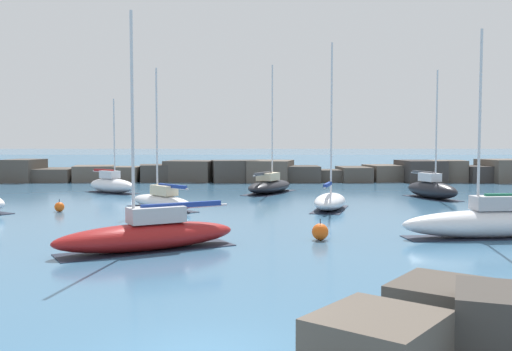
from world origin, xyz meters
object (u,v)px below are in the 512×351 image
Objects in this scene: sailboat_moored_4 at (270,185)px; mooring_buoy_orange_near at (59,207)px; sailboat_moored_0 at (432,189)px; sailboat_moored_6 at (330,201)px; mooring_buoy_far_side at (320,232)px; sailboat_moored_7 at (112,184)px; sailboat_moored_2 at (491,222)px; sailboat_moored_1 at (162,200)px; sailboat_moored_3 at (149,234)px.

sailboat_moored_4 reaches higher than mooring_buoy_orange_near.
sailboat_moored_0 reaches higher than mooring_buoy_orange_near.
sailboat_moored_6 reaches higher than mooring_buoy_far_side.
sailboat_moored_7 is at bearing 90.52° from mooring_buoy_orange_near.
sailboat_moored_1 is at bearing 147.75° from sailboat_moored_2.
sailboat_moored_3 is at bearing -72.21° from sailboat_moored_7.
sailboat_moored_6 is at bearing -1.38° from sailboat_moored_1.
sailboat_moored_0 is 1.03× the size of sailboat_moored_2.
sailboat_moored_2 is at bearing 11.71° from sailboat_moored_3.
sailboat_moored_1 is at bearing 13.11° from mooring_buoy_orange_near.
sailboat_moored_7 is (-17.11, 11.77, 0.12)m from sailboat_moored_6.
mooring_buoy_far_side is (-10.47, -18.46, -0.39)m from sailboat_moored_0.
sailboat_moored_4 reaches higher than mooring_buoy_far_side.
sailboat_moored_4 is at bearing 160.12° from sailboat_moored_0.
sailboat_moored_7 is 12.95m from mooring_buoy_orange_near.
sailboat_moored_4 is 1.37× the size of sailboat_moored_7.
sailboat_moored_4 is at bearing 94.72° from mooring_buoy_far_side.
sailboat_moored_1 is at bearing -121.91° from sailboat_moored_4.
sailboat_moored_0 is 27.03m from mooring_buoy_orange_near.
sailboat_moored_2 reaches higher than sailboat_moored_1.
sailboat_moored_1 is 10.85m from sailboat_moored_6.
sailboat_moored_2 is 15.40m from sailboat_moored_3.
sailboat_moored_1 is 11.36× the size of mooring_buoy_orange_near.
sailboat_moored_0 is 13.15m from sailboat_moored_4.
sailboat_moored_3 is 14.75m from mooring_buoy_orange_near.
sailboat_moored_2 is 24.25m from sailboat_moored_4.
sailboat_moored_2 is 24.88m from mooring_buoy_orange_near.
sailboat_moored_2 is 11.74× the size of mooring_buoy_orange_near.
sailboat_moored_3 is 11.85× the size of mooring_buoy_orange_near.
mooring_buoy_orange_near is 18.20m from mooring_buoy_far_side.
sailboat_moored_6 is at bearing 3.94° from mooring_buoy_orange_near.
sailboat_moored_7 is 9.88× the size of mooring_buoy_orange_near.
sailboat_moored_6 is at bearing -34.54° from sailboat_moored_7.
sailboat_moored_6 is at bearing 56.47° from sailboat_moored_3.
sailboat_moored_0 is 0.90× the size of sailboat_moored_4.
sailboat_moored_2 is at bearing -59.68° from sailboat_moored_6.
sailboat_moored_3 is 7.58m from mooring_buoy_far_side.
sailboat_moored_4 is (-12.37, 4.47, -0.11)m from sailboat_moored_0.
sailboat_moored_3 is at bearing -168.29° from sailboat_moored_2.
sailboat_moored_7 is (-8.13, 25.33, 0.06)m from sailboat_moored_3.
sailboat_moored_1 is 13.94m from sailboat_moored_3.
mooring_buoy_far_side is at bearing 18.27° from sailboat_moored_3.
mooring_buoy_far_side is at bearing -119.56° from sailboat_moored_0.
sailboat_moored_2 reaches higher than sailboat_moored_7.
sailboat_moored_0 is 21.23m from mooring_buoy_far_side.
sailboat_moored_6 is (-6.10, 10.43, -0.14)m from sailboat_moored_2.
mooring_buoy_far_side is (-1.79, -11.18, -0.22)m from sailboat_moored_6.
mooring_buoy_far_side is at bearing -56.29° from sailboat_moored_7.
mooring_buoy_far_side is (-7.89, -0.75, -0.36)m from sailboat_moored_2.
mooring_buoy_orange_near is (-13.30, -12.93, -0.35)m from sailboat_moored_4.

